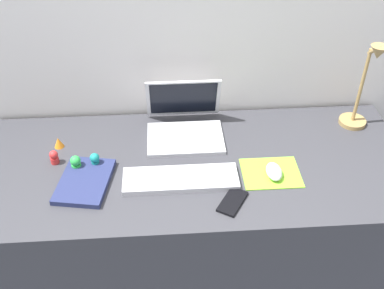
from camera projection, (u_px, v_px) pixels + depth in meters
name	position (u px, v px, depth m)	size (l,w,h in m)	color
ground_plane	(194.00, 282.00, 2.21)	(6.00, 6.00, 0.00)	#474C56
back_wall	(189.00, 105.00, 2.04)	(2.82, 0.05, 1.50)	silver
desk	(195.00, 230.00, 1.98)	(1.62, 0.68, 0.74)	#38383D
laptop	(184.00, 120.00, 1.88)	(0.30, 0.28, 0.21)	silver
keyboard	(181.00, 179.00, 1.66)	(0.41, 0.13, 0.02)	silver
mousepad	(271.00, 173.00, 1.70)	(0.21, 0.17, 0.00)	#8CDB33
mouse	(274.00, 172.00, 1.68)	(0.06, 0.10, 0.03)	silver
cell_phone	(232.00, 202.00, 1.58)	(0.06, 0.13, 0.01)	black
desk_lamp	(364.00, 89.00, 1.82)	(0.11, 0.15, 0.38)	#A5844C
notebook_pad	(85.00, 181.00, 1.66)	(0.17, 0.24, 0.02)	navy
toy_figurine_red	(54.00, 157.00, 1.73)	(0.03, 0.03, 0.05)	red
toy_figurine_green	(76.00, 163.00, 1.70)	(0.04, 0.04, 0.06)	green
toy_figurine_orange	(59.00, 142.00, 1.81)	(0.04, 0.04, 0.04)	orange
toy_figurine_teal	(95.00, 160.00, 1.71)	(0.04, 0.04, 0.06)	teal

